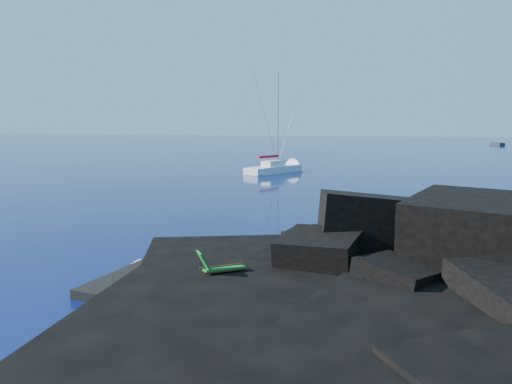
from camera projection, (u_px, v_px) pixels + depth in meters
ground at (104, 282)px, 19.47m from camera, size 400.00×400.00×0.00m
headland at (453, 289)px, 18.66m from camera, size 24.00×24.00×3.60m
beach at (217, 289)px, 18.68m from camera, size 9.08×6.86×0.70m
surf_foam at (262, 259)px, 22.81m from camera, size 10.00×8.00×0.06m
sailboat at (275, 173)px, 61.32m from camera, size 7.08×11.57×12.18m
deck_chair at (224, 262)px, 18.75m from camera, size 1.87×1.70×1.22m
towel at (207, 267)px, 20.26m from camera, size 1.89×1.15×0.05m
sunbather at (207, 263)px, 20.24m from camera, size 1.62×0.67×0.21m
marker_cone at (284, 266)px, 19.44m from camera, size 0.36×0.36×0.53m
distant_boat_a at (497, 145)px, 133.93m from camera, size 3.21×5.02×0.64m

